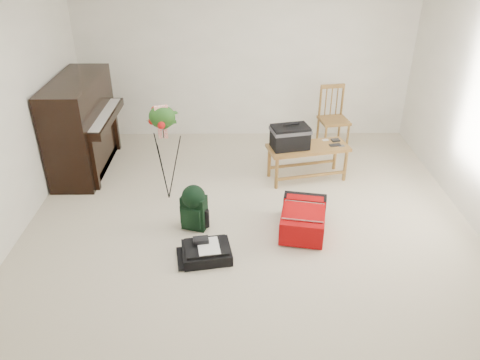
{
  "coord_description": "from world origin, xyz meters",
  "views": [
    {
      "loc": [
        -0.15,
        -4.19,
        3.02
      ],
      "look_at": [
        -0.1,
        0.35,
        0.48
      ],
      "focal_mm": 35.0,
      "sensor_mm": 36.0,
      "label": 1
    }
  ],
  "objects_px": {
    "bench": "(295,139)",
    "flower_stand": "(165,154)",
    "piano": "(83,127)",
    "black_duffel": "(207,251)",
    "dining_chair": "(334,118)",
    "red_suitcase": "(302,216)",
    "green_backpack": "(194,205)"
  },
  "relations": [
    {
      "from": "green_backpack",
      "to": "flower_stand",
      "type": "height_order",
      "value": "flower_stand"
    },
    {
      "from": "black_duffel",
      "to": "red_suitcase",
      "type": "bearing_deg",
      "value": 16.56
    },
    {
      "from": "piano",
      "to": "flower_stand",
      "type": "distance_m",
      "value": 1.46
    },
    {
      "from": "green_backpack",
      "to": "dining_chair",
      "type": "bearing_deg",
      "value": 65.75
    },
    {
      "from": "red_suitcase",
      "to": "flower_stand",
      "type": "xyz_separation_m",
      "value": [
        -1.56,
        0.67,
        0.45
      ]
    },
    {
      "from": "dining_chair",
      "to": "black_duffel",
      "type": "distance_m",
      "value": 3.21
    },
    {
      "from": "piano",
      "to": "bench",
      "type": "xyz_separation_m",
      "value": [
        2.8,
        -0.33,
        -0.04
      ]
    },
    {
      "from": "red_suitcase",
      "to": "flower_stand",
      "type": "height_order",
      "value": "flower_stand"
    },
    {
      "from": "bench",
      "to": "dining_chair",
      "type": "bearing_deg",
      "value": 42.78
    },
    {
      "from": "dining_chair",
      "to": "red_suitcase",
      "type": "relative_size",
      "value": 1.21
    },
    {
      "from": "dining_chair",
      "to": "flower_stand",
      "type": "height_order",
      "value": "flower_stand"
    },
    {
      "from": "piano",
      "to": "dining_chair",
      "type": "relative_size",
      "value": 1.62
    },
    {
      "from": "piano",
      "to": "green_backpack",
      "type": "distance_m",
      "value": 2.18
    },
    {
      "from": "red_suitcase",
      "to": "green_backpack",
      "type": "xyz_separation_m",
      "value": [
        -1.19,
        0.03,
        0.13
      ]
    },
    {
      "from": "bench",
      "to": "flower_stand",
      "type": "bearing_deg",
      "value": -175.27
    },
    {
      "from": "piano",
      "to": "dining_chair",
      "type": "xyz_separation_m",
      "value": [
        3.49,
        0.66,
        -0.15
      ]
    },
    {
      "from": "red_suitcase",
      "to": "green_backpack",
      "type": "distance_m",
      "value": 1.2
    },
    {
      "from": "bench",
      "to": "flower_stand",
      "type": "relative_size",
      "value": 0.89
    },
    {
      "from": "bench",
      "to": "flower_stand",
      "type": "distance_m",
      "value": 1.67
    },
    {
      "from": "piano",
      "to": "red_suitcase",
      "type": "xyz_separation_m",
      "value": [
        2.77,
        -1.5,
        -0.44
      ]
    },
    {
      "from": "dining_chair",
      "to": "red_suitcase",
      "type": "height_order",
      "value": "dining_chair"
    },
    {
      "from": "dining_chair",
      "to": "flower_stand",
      "type": "distance_m",
      "value": 2.72
    },
    {
      "from": "piano",
      "to": "green_backpack",
      "type": "height_order",
      "value": "piano"
    },
    {
      "from": "piano",
      "to": "flower_stand",
      "type": "xyz_separation_m",
      "value": [
        1.21,
        -0.83,
        0.0
      ]
    },
    {
      "from": "dining_chair",
      "to": "red_suitcase",
      "type": "distance_m",
      "value": 2.29
    },
    {
      "from": "piano",
      "to": "bench",
      "type": "relative_size",
      "value": 1.36
    },
    {
      "from": "black_duffel",
      "to": "green_backpack",
      "type": "bearing_deg",
      "value": 96.89
    },
    {
      "from": "bench",
      "to": "dining_chair",
      "type": "relative_size",
      "value": 1.19
    },
    {
      "from": "red_suitcase",
      "to": "black_duffel",
      "type": "xyz_separation_m",
      "value": [
        -1.03,
        -0.51,
        -0.08
      ]
    },
    {
      "from": "piano",
      "to": "black_duffel",
      "type": "bearing_deg",
      "value": -49.09
    },
    {
      "from": "bench",
      "to": "red_suitcase",
      "type": "bearing_deg",
      "value": -104.12
    },
    {
      "from": "red_suitcase",
      "to": "black_duffel",
      "type": "bearing_deg",
      "value": -142.75
    }
  ]
}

